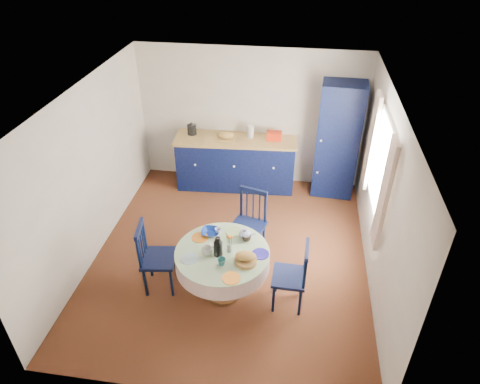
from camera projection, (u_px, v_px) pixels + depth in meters
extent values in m
plane|color=black|center=(231.00, 255.00, 6.46)|extent=(4.50, 4.50, 0.00)
plane|color=white|center=(228.00, 97.00, 5.07)|extent=(4.50, 4.50, 0.00)
cube|color=beige|center=(251.00, 118.00, 7.61)|extent=(4.00, 0.02, 2.50)
cube|color=beige|center=(89.00, 174.00, 6.01)|extent=(0.02, 4.50, 2.50)
cube|color=beige|center=(382.00, 198.00, 5.52)|extent=(0.02, 4.50, 2.50)
plane|color=white|center=(382.00, 169.00, 5.63)|extent=(0.00, 1.20, 1.20)
cube|color=white|center=(384.00, 195.00, 5.04)|extent=(0.05, 0.34, 1.45)
cube|color=white|center=(371.00, 141.00, 6.19)|extent=(0.05, 0.34, 1.45)
cube|color=black|center=(236.00, 163.00, 7.84)|extent=(2.14, 0.77, 0.93)
cube|color=tan|center=(236.00, 139.00, 7.57)|extent=(2.20, 0.81, 0.04)
cube|color=#9D1F0A|center=(274.00, 135.00, 7.51)|extent=(0.27, 0.16, 0.16)
cube|color=tan|center=(225.00, 139.00, 7.52)|extent=(0.35, 0.26, 0.02)
ellipsoid|color=#A78441|center=(225.00, 135.00, 7.48)|extent=(0.31, 0.20, 0.13)
cylinder|color=silver|center=(250.00, 131.00, 7.56)|extent=(0.12, 0.12, 0.22)
cube|color=black|center=(338.00, 141.00, 7.34)|extent=(0.75, 0.56, 2.06)
cylinder|color=white|center=(322.00, 141.00, 7.10)|extent=(0.04, 0.02, 0.04)
cylinder|color=white|center=(318.00, 173.00, 7.45)|extent=(0.04, 0.02, 0.04)
cylinder|color=#513017|center=(223.00, 291.00, 5.82)|extent=(0.50, 0.50, 0.05)
cylinder|color=#513017|center=(223.00, 273.00, 5.63)|extent=(0.11, 0.11, 0.66)
cylinder|color=#513017|center=(222.00, 253.00, 5.44)|extent=(1.15, 1.15, 0.03)
cylinder|color=white|center=(222.00, 259.00, 5.49)|extent=(1.21, 1.21, 0.22)
cylinder|color=silver|center=(222.00, 252.00, 5.43)|extent=(1.21, 1.21, 0.01)
cylinder|color=#99BBCA|center=(189.00, 259.00, 5.31)|extent=(0.22, 0.22, 0.01)
cylinder|color=orange|center=(231.00, 278.00, 5.03)|extent=(0.22, 0.22, 0.01)
cylinder|color=navy|center=(260.00, 254.00, 5.38)|extent=(0.22, 0.22, 0.01)
cylinder|color=#95B16D|center=(234.00, 231.00, 5.75)|extent=(0.22, 0.22, 0.01)
cylinder|color=orange|center=(200.00, 237.00, 5.65)|extent=(0.22, 0.22, 0.01)
cylinder|color=olive|center=(246.00, 261.00, 5.25)|extent=(0.28, 0.28, 0.05)
ellipsoid|color=#A78441|center=(246.00, 256.00, 5.20)|extent=(0.26, 0.16, 0.11)
cube|color=silver|center=(213.00, 245.00, 5.50)|extent=(0.10, 0.07, 0.04)
cylinder|color=black|center=(172.00, 283.00, 5.66)|extent=(0.04, 0.04, 0.47)
cylinder|color=black|center=(175.00, 263.00, 5.97)|extent=(0.04, 0.04, 0.47)
cylinder|color=black|center=(145.00, 282.00, 5.66)|extent=(0.04, 0.04, 0.47)
cylinder|color=black|center=(150.00, 263.00, 5.97)|extent=(0.04, 0.04, 0.47)
cube|color=black|center=(159.00, 259.00, 5.67)|extent=(0.50, 0.52, 0.04)
cylinder|color=black|center=(138.00, 253.00, 5.37)|extent=(0.04, 0.04, 0.52)
cylinder|color=black|center=(144.00, 234.00, 5.68)|extent=(0.04, 0.04, 0.52)
cube|color=black|center=(139.00, 229.00, 5.39)|extent=(0.10, 0.42, 0.07)
cylinder|color=black|center=(140.00, 250.00, 5.46)|extent=(0.02, 0.02, 0.44)
cylinder|color=black|center=(142.00, 245.00, 5.54)|extent=(0.02, 0.02, 0.44)
cylinder|color=black|center=(143.00, 240.00, 5.62)|extent=(0.02, 0.02, 0.44)
cylinder|color=black|center=(231.00, 244.00, 6.29)|extent=(0.04, 0.04, 0.48)
cylinder|color=black|center=(254.00, 252.00, 6.16)|extent=(0.04, 0.04, 0.48)
cylinder|color=black|center=(241.00, 231.00, 6.56)|extent=(0.04, 0.04, 0.48)
cylinder|color=black|center=(264.00, 237.00, 6.43)|extent=(0.04, 0.04, 0.48)
cube|color=black|center=(248.00, 227.00, 6.21)|extent=(0.57, 0.56, 0.04)
cylinder|color=black|center=(241.00, 202.00, 6.28)|extent=(0.04, 0.04, 0.53)
cylinder|color=black|center=(265.00, 208.00, 6.15)|extent=(0.04, 0.04, 0.53)
cube|color=black|center=(254.00, 191.00, 6.08)|extent=(0.42, 0.16, 0.07)
cylinder|color=black|center=(247.00, 204.00, 6.26)|extent=(0.02, 0.02, 0.45)
cylinder|color=black|center=(253.00, 206.00, 6.23)|extent=(0.02, 0.02, 0.45)
cylinder|color=black|center=(260.00, 208.00, 6.20)|extent=(0.02, 0.02, 0.45)
cylinder|color=black|center=(276.00, 279.00, 5.73)|extent=(0.04, 0.04, 0.45)
cylinder|color=black|center=(273.00, 299.00, 5.44)|extent=(0.04, 0.04, 0.45)
cylinder|color=black|center=(301.00, 282.00, 5.68)|extent=(0.04, 0.04, 0.45)
cylinder|color=black|center=(300.00, 302.00, 5.39)|extent=(0.04, 0.04, 0.45)
cube|color=black|center=(289.00, 277.00, 5.42)|extent=(0.43, 0.45, 0.04)
cylinder|color=black|center=(306.00, 254.00, 5.40)|extent=(0.04, 0.04, 0.50)
cylinder|color=black|center=(305.00, 274.00, 5.11)|extent=(0.04, 0.04, 0.50)
cube|color=black|center=(307.00, 250.00, 5.13)|extent=(0.05, 0.40, 0.06)
cylinder|color=black|center=(306.00, 260.00, 5.34)|extent=(0.02, 0.02, 0.42)
cylinder|color=black|center=(305.00, 265.00, 5.27)|extent=(0.02, 0.02, 0.42)
cylinder|color=black|center=(305.00, 270.00, 5.19)|extent=(0.02, 0.02, 0.42)
imported|color=silver|center=(207.00, 251.00, 5.36)|extent=(0.13, 0.13, 0.10)
imported|color=#266663|center=(222.00, 262.00, 5.20)|extent=(0.10, 0.10, 0.09)
imported|color=black|center=(246.00, 238.00, 5.58)|extent=(0.12, 0.12, 0.09)
imported|color=silver|center=(218.00, 231.00, 5.70)|extent=(0.09, 0.09, 0.08)
imported|color=navy|center=(210.00, 232.00, 5.70)|extent=(0.24, 0.24, 0.06)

